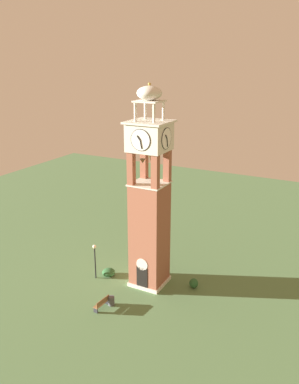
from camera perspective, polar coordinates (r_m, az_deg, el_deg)
ground at (r=38.23m, az=-0.00°, el=-12.68°), size 80.00×80.00×0.00m
clock_tower at (r=34.99m, az=-0.00°, el=-2.20°), size 3.41×3.41×17.93m
park_bench at (r=34.75m, az=-6.78°, el=-15.39°), size 0.57×1.63×0.95m
lamp_post at (r=38.12m, az=-7.75°, el=-8.81°), size 0.36×0.36×3.43m
trash_bin at (r=35.12m, az=-5.42°, el=-15.10°), size 0.52×0.52×0.80m
shrub_near_entry at (r=39.33m, az=-5.80°, el=-11.24°), size 1.23×1.23×0.71m
shrub_left_of_tower at (r=37.47m, az=6.28°, el=-12.71°), size 0.80×0.80×0.89m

